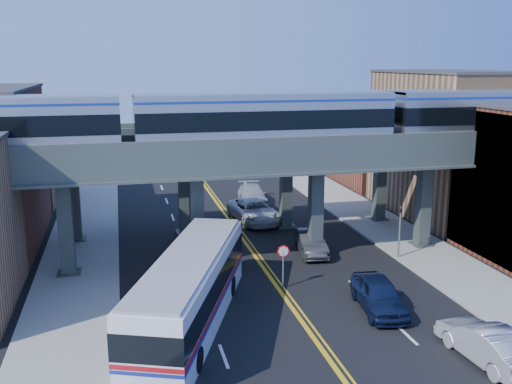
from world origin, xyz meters
TOP-DOWN VIEW (x-y plane):
  - ground at (0.00, 0.00)m, footprint 120.00×120.00m
  - sidewalk_west at (-11.50, 10.00)m, footprint 5.00×70.00m
  - sidewalk_east at (11.50, 10.00)m, footprint 5.00×70.00m
  - building_west_c at (-18.50, 29.00)m, footprint 8.00×10.00m
  - building_east_b at (18.50, 16.00)m, footprint 8.00×14.00m
  - building_east_c at (18.50, 29.00)m, footprint 8.00×10.00m
  - mural_panel at (14.55, 4.00)m, footprint 0.10×9.50m
  - elevated_viaduct_near at (0.00, 8.00)m, footprint 52.00×3.60m
  - elevated_viaduct_far at (0.00, 15.00)m, footprint 52.00×3.60m
  - transit_train at (0.47, 8.00)m, footprint 50.32×3.16m
  - stop_sign at (0.30, 3.00)m, footprint 0.76×0.09m
  - traffic_signal at (9.20, 6.00)m, footprint 0.15×0.18m
  - transit_bus at (-5.52, -0.46)m, footprint 7.77×13.83m
  - car_lane_a at (4.39, -1.09)m, footprint 2.71×5.37m
  - car_lane_b at (3.87, 8.51)m, footprint 2.28×4.94m
  - car_lane_c at (1.92, 17.23)m, footprint 3.67×6.72m
  - car_lane_d at (3.16, 23.11)m, footprint 3.02×6.04m
  - car_parked_curb at (6.67, -7.06)m, footprint 2.19×5.29m

SIDE VIEW (x-z plane):
  - ground at x=0.00m, z-range 0.00..0.00m
  - sidewalk_west at x=-11.50m, z-range 0.00..0.16m
  - sidewalk_east at x=11.50m, z-range 0.00..0.16m
  - car_lane_b at x=3.87m, z-range 0.00..1.57m
  - car_lane_d at x=3.16m, z-range 0.00..1.68m
  - car_parked_curb at x=6.67m, z-range 0.00..1.70m
  - car_lane_a at x=4.39m, z-range 0.00..1.75m
  - car_lane_c at x=1.92m, z-range 0.00..1.79m
  - stop_sign at x=0.30m, z-range 0.44..3.07m
  - transit_bus at x=-5.52m, z-range 0.05..3.57m
  - traffic_signal at x=9.20m, z-range 0.25..4.35m
  - building_west_c at x=-18.50m, z-range 0.00..8.00m
  - building_east_c at x=18.50m, z-range 0.00..9.00m
  - mural_panel at x=14.55m, z-range 0.00..9.50m
  - building_east_b at x=18.50m, z-range 0.00..12.00m
  - elevated_viaduct_near at x=0.00m, z-range 2.77..10.17m
  - elevated_viaduct_far at x=0.00m, z-range 2.77..10.17m
  - transit_train at x=0.47m, z-range 7.55..11.23m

